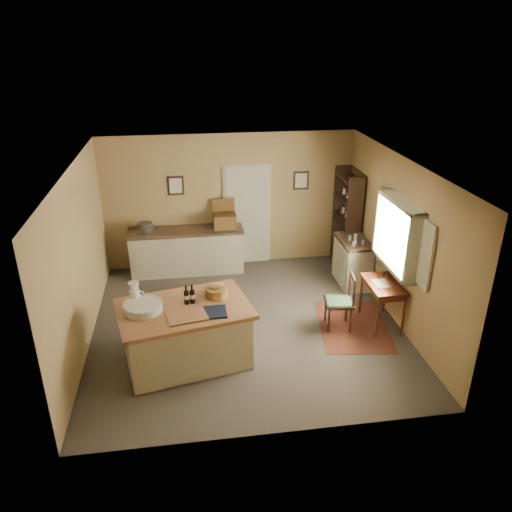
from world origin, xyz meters
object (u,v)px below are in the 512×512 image
at_px(work_island, 185,333).
at_px(shelving_unit, 349,220).
at_px(sideboard, 187,249).
at_px(desk_chair, 339,302).
at_px(right_cabinet, 352,261).
at_px(writing_desk, 383,289).

distance_m(work_island, shelving_unit, 4.44).
distance_m(sideboard, desk_chair, 3.44).
bearing_deg(desk_chair, sideboard, 141.05).
xyz_separation_m(work_island, desk_chair, (2.48, 0.56, -0.02)).
bearing_deg(desk_chair, work_island, -159.86).
relative_size(sideboard, right_cabinet, 2.27).
height_order(work_island, writing_desk, work_island).
height_order(sideboard, writing_desk, sideboard).
bearing_deg(writing_desk, sideboard, 141.00).
bearing_deg(shelving_unit, work_island, -139.64).
relative_size(work_island, right_cabinet, 2.06).
bearing_deg(work_island, shelving_unit, 28.37).
distance_m(writing_desk, desk_chair, 0.75).
bearing_deg(sideboard, desk_chair, -46.41).
relative_size(desk_chair, shelving_unit, 0.46).
bearing_deg(desk_chair, shelving_unit, 76.52).
bearing_deg(writing_desk, work_island, -170.39).
bearing_deg(shelving_unit, right_cabinet, -100.74).
relative_size(writing_desk, right_cabinet, 0.85).
bearing_deg(right_cabinet, desk_chair, -115.97).
bearing_deg(shelving_unit, writing_desk, -93.78).
height_order(desk_chair, right_cabinet, right_cabinet).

